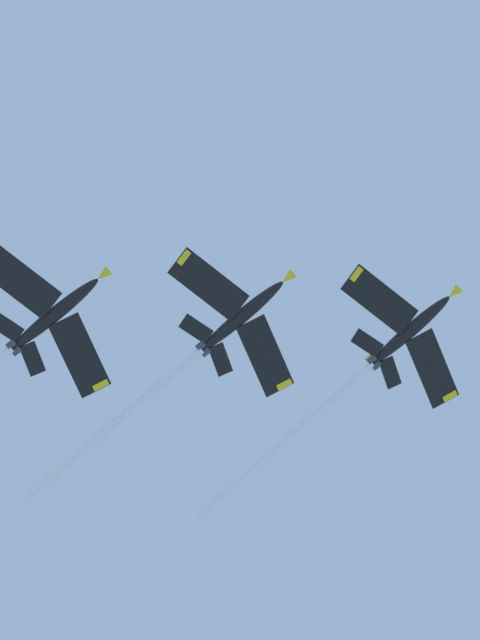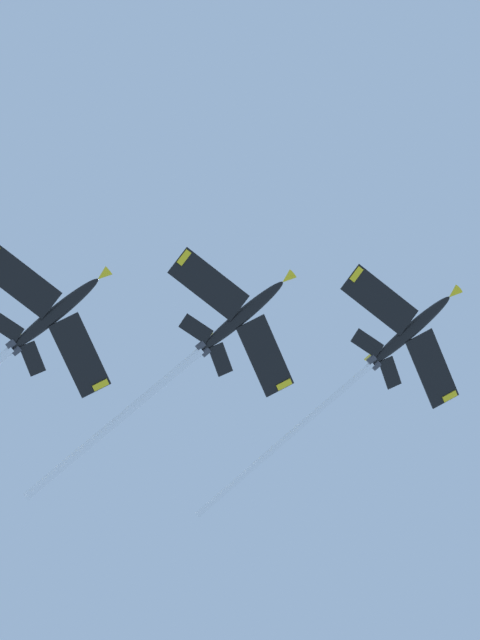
{
  "view_description": "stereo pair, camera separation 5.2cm",
  "coord_description": "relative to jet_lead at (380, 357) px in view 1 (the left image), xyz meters",
  "views": [
    {
      "loc": [
        12.37,
        -34.66,
        1.73
      ],
      "look_at": [
        -30.05,
        -3.2,
        156.69
      ],
      "focal_mm": 81.99,
      "sensor_mm": 36.0,
      "label": 1
    },
    {
      "loc": [
        12.34,
        -34.7,
        1.73
      ],
      "look_at": [
        -30.05,
        -3.2,
        156.69
      ],
      "focal_mm": 81.99,
      "sensor_mm": 36.0,
      "label": 2
    }
  ],
  "objects": [
    {
      "name": "jet_lead",
      "position": [
        0.0,
        0.0,
        0.0
      ],
      "size": [
        37.15,
        19.51,
        13.33
      ],
      "color": "black"
    },
    {
      "name": "jet_second",
      "position": [
        -10.53,
        -18.05,
        -4.74
      ],
      "size": [
        35.98,
        19.49,
        13.06
      ],
      "color": "black"
    },
    {
      "name": "jet_third",
      "position": [
        -20.38,
        -35.36,
        -9.53
      ],
      "size": [
        34.5,
        19.46,
        12.95
      ],
      "color": "black"
    }
  ]
}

